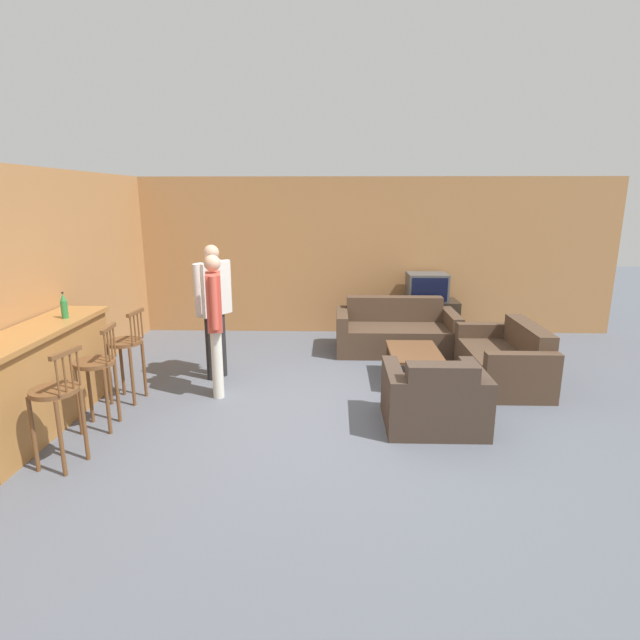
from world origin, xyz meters
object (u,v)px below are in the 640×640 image
(coffee_table, at_px, (414,355))
(person_by_counter, at_px, (215,318))
(bar_chair_mid, at_px, (97,372))
(tv, at_px, (427,287))
(person_by_window, at_px, (214,304))
(couch_far, at_px, (396,333))
(armchair_near, at_px, (434,400))
(bottle, at_px, (64,306))
(bar_chair_far, at_px, (126,350))
(loveseat_right, at_px, (505,361))
(tv_unit, at_px, (425,319))
(bar_chair_near, at_px, (57,401))

(coffee_table, height_order, person_by_counter, person_by_counter)
(bar_chair_mid, xyz_separation_m, tv, (3.86, 3.47, 0.25))
(person_by_window, bearing_deg, couch_far, 26.47)
(armchair_near, xyz_separation_m, bottle, (-3.87, 0.34, 0.87))
(bar_chair_far, xyz_separation_m, person_by_window, (0.83, 0.78, 0.37))
(loveseat_right, bearing_deg, armchair_near, -131.65)
(couch_far, relative_size, tv, 2.81)
(couch_far, distance_m, coffee_table, 1.30)
(tv_unit, bearing_deg, bar_chair_near, -132.55)
(bottle, distance_m, person_by_counter, 1.57)
(coffee_table, distance_m, person_by_counter, 2.50)
(armchair_near, xyz_separation_m, person_by_counter, (-2.38, 0.76, 0.66))
(couch_far, distance_m, loveseat_right, 1.78)
(loveseat_right, bearing_deg, couch_far, 133.16)
(bar_chair_far, relative_size, tv, 1.67)
(bottle, bearing_deg, tv, 34.39)
(tv, bearing_deg, bar_chair_near, -132.57)
(bar_chair_near, relative_size, tv, 1.67)
(person_by_window, bearing_deg, bar_chair_near, -110.54)
(loveseat_right, distance_m, tv, 2.23)
(loveseat_right, bearing_deg, tv_unit, 107.23)
(bar_chair_far, xyz_separation_m, bottle, (-0.51, -0.23, 0.56))
(bar_chair_near, relative_size, coffee_table, 1.12)
(bar_chair_far, height_order, tv, tv)
(bar_chair_near, bearing_deg, coffee_table, 32.54)
(bar_chair_near, distance_m, person_by_window, 2.40)
(bar_chair_mid, xyz_separation_m, tv_unit, (3.86, 3.47, -0.29))
(bar_chair_near, distance_m, tv_unit, 5.71)
(bar_chair_mid, bearing_deg, person_by_window, 60.79)
(bar_chair_far, bearing_deg, couch_far, 31.36)
(bar_chair_mid, bearing_deg, bar_chair_near, -90.03)
(bottle, relative_size, person_by_counter, 0.17)
(tv, xyz_separation_m, bottle, (-4.37, -2.99, 0.31))
(bar_chair_far, xyz_separation_m, tv_unit, (3.86, 2.76, -0.29))
(couch_far, height_order, coffee_table, couch_far)
(tv_unit, bearing_deg, bottle, -145.58)
(bottle, bearing_deg, tv_unit, 34.42)
(bar_chair_mid, height_order, loveseat_right, bar_chair_mid)
(tv_unit, bearing_deg, tv, -90.00)
(bar_chair_mid, xyz_separation_m, person_by_window, (0.83, 1.49, 0.37))
(bar_chair_near, relative_size, couch_far, 0.59)
(couch_far, xyz_separation_m, coffee_table, (0.07, -1.30, 0.07))
(tv_unit, distance_m, bottle, 5.36)
(bar_chair_near, bearing_deg, couch_far, 46.36)
(coffee_table, distance_m, tv, 2.18)
(bar_chair_mid, xyz_separation_m, armchair_near, (3.36, 0.13, -0.32))
(bar_chair_far, bearing_deg, bar_chair_near, -90.01)
(bar_chair_mid, bearing_deg, coffee_table, 22.76)
(person_by_counter, bearing_deg, armchair_near, -17.67)
(loveseat_right, distance_m, person_by_counter, 3.61)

